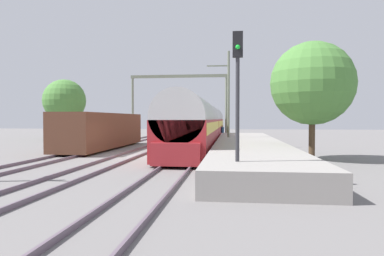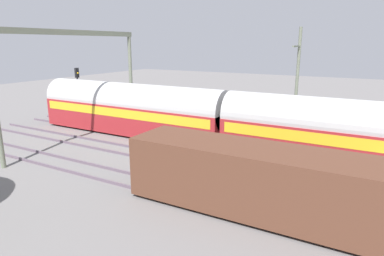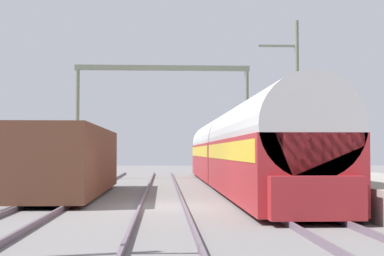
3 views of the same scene
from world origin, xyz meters
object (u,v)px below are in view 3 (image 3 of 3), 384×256
Objects in this scene: railway_signal_far at (235,137)px; catenary_gantry at (163,98)px; freight_car at (72,161)px; person_crossing at (248,165)px; passenger_train at (236,150)px.

railway_signal_far is 0.39× the size of catenary_gantry.
freight_car is 23.78m from railway_signal_far.
catenary_gantry is at bearing 43.03° from person_crossing.
person_crossing is at bearing -29.54° from catenary_gantry.
passenger_train is 9.57m from freight_car.
passenger_train is 6.90m from person_crossing.
freight_car is at bearing -113.91° from railway_signal_far.
railway_signal_far is at bearing 83.18° from passenger_train.
person_crossing is 9.62m from railway_signal_far.
freight_car is 1.07× the size of catenary_gantry.
catenary_gantry is at bearing 75.97° from freight_car.
person_crossing is at bearing 52.82° from freight_car.
passenger_train is 11.09m from catenary_gantry.
catenary_gantry is (-5.48, 3.10, 4.57)m from person_crossing.
freight_car is 7.51× the size of person_crossing.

